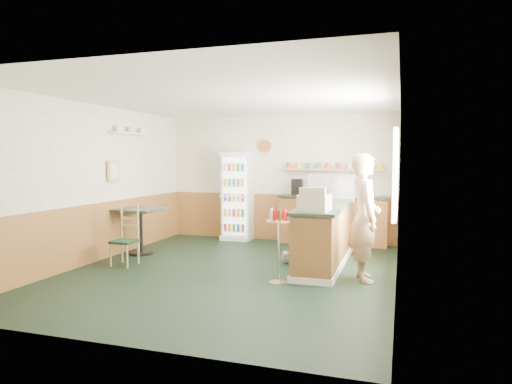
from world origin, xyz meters
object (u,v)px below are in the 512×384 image
at_px(cash_register, 315,203).
at_px(cafe_table, 140,222).
at_px(drinks_fridge, 237,196).
at_px(condiment_stand, 278,234).
at_px(cafe_chair, 127,233).
at_px(shopkeeper, 365,217).
at_px(display_case, 333,187).

height_order(cash_register, cafe_table, cash_register).
xyz_separation_m(drinks_fridge, condiment_stand, (1.77, -3.17, -0.26)).
bearing_deg(cash_register, condiment_stand, -137.09).
bearing_deg(cash_register, cafe_table, 171.40).
bearing_deg(condiment_stand, cafe_chair, 172.43).
height_order(condiment_stand, cafe_table, condiment_stand).
relative_size(drinks_fridge, shopkeeper, 1.04).
xyz_separation_m(shopkeeper, cafe_table, (-4.10, 0.62, -0.32)).
bearing_deg(display_case, cash_register, -90.00).
relative_size(drinks_fridge, cash_register, 4.37).
relative_size(display_case, cafe_chair, 0.84).
xyz_separation_m(display_case, shopkeeper, (0.70, -1.63, -0.33)).
bearing_deg(drinks_fridge, display_case, -24.38).
distance_m(cash_register, cafe_table, 3.53).
bearing_deg(cafe_table, cafe_chair, -73.24).
distance_m(drinks_fridge, cash_register, 3.59).
bearing_deg(cafe_chair, cafe_table, 107.74).
relative_size(shopkeeper, cafe_chair, 1.84).
bearing_deg(drinks_fridge, shopkeeper, -42.07).
distance_m(cash_register, cafe_chair, 3.22).
height_order(drinks_fridge, cafe_chair, drinks_fridge).
height_order(display_case, condiment_stand, display_case).
distance_m(drinks_fridge, cafe_table, 2.37).
bearing_deg(shopkeeper, drinks_fridge, 31.99).
bearing_deg(drinks_fridge, cash_register, -51.68).
relative_size(condiment_stand, cafe_chair, 1.05).
relative_size(cash_register, shopkeeper, 0.24).
relative_size(shopkeeper, cafe_table, 2.16).
distance_m(display_case, condiment_stand, 2.27).
bearing_deg(display_case, shopkeeper, -66.76).
height_order(drinks_fridge, shopkeeper, drinks_fridge).
xyz_separation_m(cash_register, shopkeeper, (0.70, 0.17, -0.21)).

